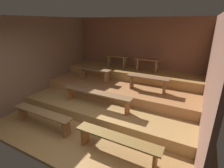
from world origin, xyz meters
TOP-DOWN VIEW (x-y plane):
  - ground at (0.00, 2.10)m, footprint 5.76×4.99m
  - wall_back at (0.00, 4.22)m, footprint 5.76×0.06m
  - wall_left at (-2.51, 2.10)m, footprint 0.06×4.99m
  - wall_right at (2.51, 2.10)m, footprint 0.06×4.99m
  - platform_lower at (0.00, 2.61)m, footprint 4.96×3.18m
  - platform_middle at (0.00, 3.09)m, footprint 4.96×2.21m
  - platform_upper at (0.00, 3.68)m, footprint 4.96×1.02m
  - bench_floor_left at (-1.05, 0.43)m, footprint 1.80×0.29m
  - bench_floor_right at (1.05, 0.43)m, footprint 1.80×0.29m
  - bench_lower_center at (-0.17, 1.57)m, footprint 2.15×0.29m
  - bench_middle_left at (-0.96, 2.68)m, footprint 1.25×0.29m
  - bench_middle_right at (0.96, 2.68)m, footprint 1.25×0.29m
  - bench_upper_left at (-0.60, 3.76)m, footprint 0.88×0.29m
  - bench_upper_right at (0.60, 3.76)m, footprint 0.88×0.29m

SIDE VIEW (x-z plane):
  - ground at x=0.00m, z-range -0.08..0.00m
  - platform_lower at x=0.00m, z-range 0.00..0.30m
  - bench_floor_left at x=-1.05m, z-range 0.13..0.58m
  - bench_floor_right at x=1.05m, z-range 0.13..0.58m
  - platform_middle at x=0.00m, z-range 0.30..0.59m
  - bench_lower_center at x=-0.17m, z-range 0.44..0.88m
  - platform_upper at x=0.00m, z-range 0.59..0.89m
  - bench_middle_left at x=-0.96m, z-range 0.70..1.15m
  - bench_middle_right at x=0.96m, z-range 0.70..1.15m
  - bench_upper_left at x=-0.60m, z-range 0.98..1.43m
  - bench_upper_right at x=0.60m, z-range 0.98..1.43m
  - wall_back at x=0.00m, z-range 0.00..2.73m
  - wall_left at x=-2.51m, z-range 0.00..2.73m
  - wall_right at x=2.51m, z-range 0.00..2.73m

